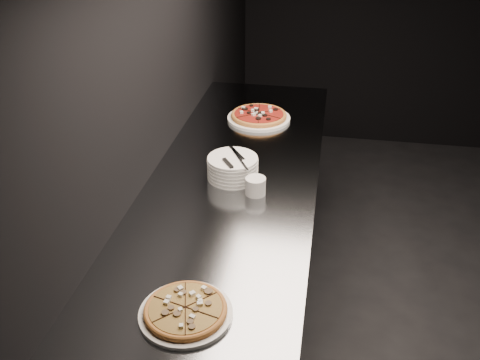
% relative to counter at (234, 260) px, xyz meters
% --- Properties ---
extents(wall_left, '(0.02, 5.00, 2.80)m').
position_rel_counter_xyz_m(wall_left, '(-0.37, 0.00, 0.94)').
color(wall_left, black).
rests_on(wall_left, floor).
extents(counter, '(0.74, 2.44, 0.92)m').
position_rel_counter_xyz_m(counter, '(0.00, 0.00, 0.00)').
color(counter, slate).
rests_on(counter, floor).
extents(pizza_mushroom, '(0.31, 0.31, 0.03)m').
position_rel_counter_xyz_m(pizza_mushroom, '(0.01, -0.86, 0.48)').
color(pizza_mushroom, white).
rests_on(pizza_mushroom, counter).
extents(pizza_tomato, '(0.40, 0.40, 0.04)m').
position_rel_counter_xyz_m(pizza_tomato, '(0.02, 0.66, 0.48)').
color(pizza_tomato, white).
rests_on(pizza_tomato, counter).
extents(plate_stack, '(0.22, 0.22, 0.10)m').
position_rel_counter_xyz_m(plate_stack, '(-0.00, 0.00, 0.51)').
color(plate_stack, white).
rests_on(plate_stack, counter).
extents(cutlery, '(0.11, 0.23, 0.01)m').
position_rel_counter_xyz_m(cutlery, '(0.00, -0.01, 0.56)').
color(cutlery, '#B7BABF').
rests_on(cutlery, plate_stack).
extents(ramekin, '(0.09, 0.09, 0.08)m').
position_rel_counter_xyz_m(ramekin, '(0.12, -0.12, 0.50)').
color(ramekin, silver).
rests_on(ramekin, counter).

